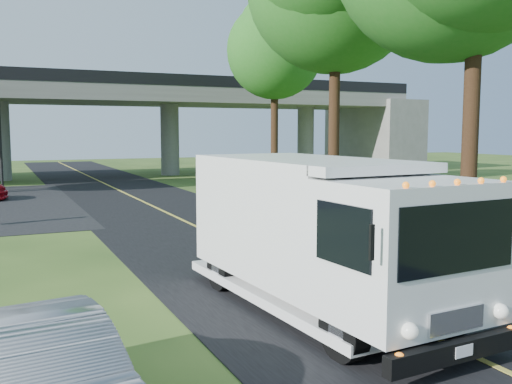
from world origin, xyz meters
TOP-DOWN VIEW (x-y plane):
  - ground at (0.00, 0.00)m, footprint 120.00×120.00m
  - road at (0.00, 10.00)m, footprint 7.00×90.00m
  - lane_line at (0.00, 10.00)m, footprint 0.12×90.00m
  - overpass at (0.00, 32.00)m, footprint 54.00×10.00m
  - traffic_signal at (-6.00, 26.00)m, footprint 0.18×0.22m
  - tree_right_far at (9.21, 19.84)m, footprint 5.77×5.67m
  - step_van at (-0.93, -1.80)m, footprint 2.91×6.95m
  - silver_sedan at (-6.00, -4.41)m, footprint 1.97×4.22m

SIDE VIEW (x-z plane):
  - ground at x=0.00m, z-range 0.00..0.00m
  - road at x=0.00m, z-range 0.00..0.02m
  - lane_line at x=0.00m, z-range 0.03..0.03m
  - silver_sedan at x=-6.00m, z-range 0.00..1.34m
  - step_van at x=-0.93m, z-range 0.12..2.98m
  - traffic_signal at x=-6.00m, z-range 0.60..5.80m
  - overpass at x=0.00m, z-range 0.91..8.21m
  - tree_right_far at x=9.21m, z-range 2.81..13.80m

